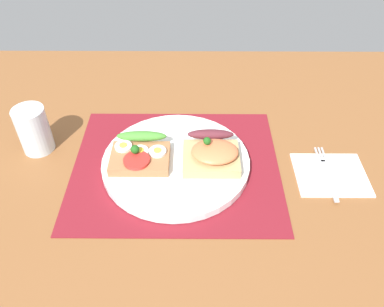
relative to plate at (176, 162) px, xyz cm
name	(u,v)px	position (x,y,z in cm)	size (l,w,h in cm)	color
ground_plane	(176,172)	(0.00, 0.00, -2.67)	(120.00, 90.00, 3.20)	brown
placemat	(176,166)	(0.00, 0.00, -0.92)	(38.46, 32.60, 0.30)	maroon
plate	(176,162)	(0.00, 0.00, 0.00)	(27.37, 27.37, 1.53)	white
sandwich_egg_tomato	(140,154)	(-6.50, 0.03, 2.13)	(10.69, 9.42, 3.91)	#A26942
sandwich_salmon	(212,153)	(6.67, -0.31, 2.63)	(10.23, 9.95, 5.24)	tan
napkin	(331,174)	(28.49, -2.09, -0.77)	(12.98, 11.02, 0.60)	white
fork	(326,171)	(27.63, -1.83, -0.31)	(1.62, 13.84, 0.32)	#B7B7BC
drinking_glass	(34,130)	(-27.15, 5.06, 3.57)	(5.98, 5.98, 9.28)	silver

